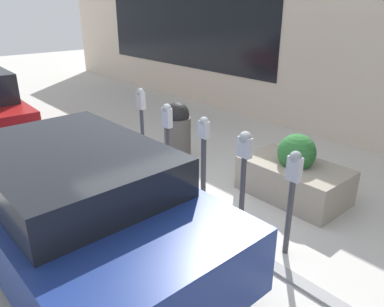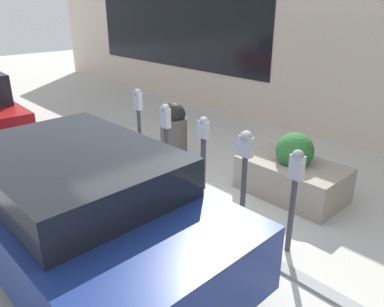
{
  "view_description": "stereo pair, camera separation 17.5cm",
  "coord_description": "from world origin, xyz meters",
  "px_view_note": "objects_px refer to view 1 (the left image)",
  "views": [
    {
      "loc": [
        -3.68,
        3.11,
        2.87
      ],
      "look_at": [
        0.0,
        -0.08,
        0.9
      ],
      "focal_mm": 35.0,
      "sensor_mm": 36.0,
      "label": 1
    },
    {
      "loc": [
        -3.56,
        3.24,
        2.87
      ],
      "look_at": [
        0.0,
        -0.08,
        0.9
      ],
      "focal_mm": 35.0,
      "sensor_mm": 36.0,
      "label": 2
    }
  ],
  "objects_px": {
    "parking_meter_nearest": "(292,187)",
    "parking_meter_fourth": "(167,131)",
    "parking_meter_second": "(244,162)",
    "parked_car_middle": "(68,198)",
    "parking_meter_farthest": "(142,117)",
    "planter_box": "(294,175)",
    "trash_bin": "(177,131)",
    "parking_meter_middle": "(204,152)"
  },
  "relations": [
    {
      "from": "parking_meter_nearest",
      "to": "parking_meter_fourth",
      "type": "xyz_separation_m",
      "value": [
        2.31,
        0.03,
        0.09
      ]
    },
    {
      "from": "parking_meter_farthest",
      "to": "planter_box",
      "type": "distance_m",
      "value": 2.7
    },
    {
      "from": "parked_car_middle",
      "to": "parking_meter_farthest",
      "type": "bearing_deg",
      "value": -55.86
    },
    {
      "from": "parking_meter_middle",
      "to": "trash_bin",
      "type": "relative_size",
      "value": 1.24
    },
    {
      "from": "parking_meter_middle",
      "to": "planter_box",
      "type": "relative_size",
      "value": 0.87
    },
    {
      "from": "planter_box",
      "to": "parked_car_middle",
      "type": "xyz_separation_m",
      "value": [
        0.9,
        3.23,
        0.39
      ]
    },
    {
      "from": "parking_meter_middle",
      "to": "parking_meter_fourth",
      "type": "relative_size",
      "value": 0.97
    },
    {
      "from": "parking_meter_nearest",
      "to": "trash_bin",
      "type": "xyz_separation_m",
      "value": [
        3.22,
        -0.89,
        -0.34
      ]
    },
    {
      "from": "planter_box",
      "to": "parking_meter_farthest",
      "type": "bearing_deg",
      "value": 29.11
    },
    {
      "from": "parking_meter_nearest",
      "to": "parked_car_middle",
      "type": "xyz_separation_m",
      "value": [
        1.7,
        1.95,
        -0.14
      ]
    },
    {
      "from": "parking_meter_middle",
      "to": "parking_meter_fourth",
      "type": "bearing_deg",
      "value": 3.62
    },
    {
      "from": "parking_meter_second",
      "to": "parked_car_middle",
      "type": "height_order",
      "value": "parked_car_middle"
    },
    {
      "from": "parking_meter_nearest",
      "to": "planter_box",
      "type": "relative_size",
      "value": 0.84
    },
    {
      "from": "parking_meter_second",
      "to": "parking_meter_middle",
      "type": "distance_m",
      "value": 0.76
    },
    {
      "from": "parking_meter_second",
      "to": "parking_meter_fourth",
      "type": "bearing_deg",
      "value": 2.17
    },
    {
      "from": "parking_meter_middle",
      "to": "trash_bin",
      "type": "bearing_deg",
      "value": -27.35
    },
    {
      "from": "parking_meter_fourth",
      "to": "trash_bin",
      "type": "height_order",
      "value": "parking_meter_fourth"
    },
    {
      "from": "planter_box",
      "to": "parking_meter_nearest",
      "type": "bearing_deg",
      "value": 122.09
    },
    {
      "from": "parking_meter_nearest",
      "to": "parking_meter_farthest",
      "type": "relative_size",
      "value": 0.87
    },
    {
      "from": "parking_meter_second",
      "to": "parked_car_middle",
      "type": "bearing_deg",
      "value": 64.66
    },
    {
      "from": "parking_meter_farthest",
      "to": "parked_car_middle",
      "type": "xyz_separation_m",
      "value": [
        -1.38,
        1.96,
        -0.29
      ]
    },
    {
      "from": "parking_meter_middle",
      "to": "parking_meter_fourth",
      "type": "height_order",
      "value": "parking_meter_fourth"
    },
    {
      "from": "parking_meter_second",
      "to": "parked_car_middle",
      "type": "xyz_separation_m",
      "value": [
        0.94,
        1.98,
        -0.2
      ]
    },
    {
      "from": "parking_meter_farthest",
      "to": "parking_meter_second",
      "type": "bearing_deg",
      "value": -179.47
    },
    {
      "from": "planter_box",
      "to": "trash_bin",
      "type": "relative_size",
      "value": 1.43
    },
    {
      "from": "parking_meter_fourth",
      "to": "parked_car_middle",
      "type": "relative_size",
      "value": 0.32
    },
    {
      "from": "parking_meter_fourth",
      "to": "parked_car_middle",
      "type": "bearing_deg",
      "value": 107.49
    },
    {
      "from": "parking_meter_fourth",
      "to": "parking_meter_farthest",
      "type": "xyz_separation_m",
      "value": [
        0.77,
        -0.04,
        0.06
      ]
    },
    {
      "from": "parking_meter_fourth",
      "to": "parked_car_middle",
      "type": "distance_m",
      "value": 2.03
    },
    {
      "from": "parking_meter_farthest",
      "to": "planter_box",
      "type": "bearing_deg",
      "value": -150.89
    },
    {
      "from": "parking_meter_nearest",
      "to": "parking_meter_second",
      "type": "distance_m",
      "value": 0.77
    },
    {
      "from": "parking_meter_farthest",
      "to": "planter_box",
      "type": "xyz_separation_m",
      "value": [
        -2.28,
        -1.27,
        -0.68
      ]
    },
    {
      "from": "parked_car_middle",
      "to": "trash_bin",
      "type": "xyz_separation_m",
      "value": [
        1.52,
        -2.85,
        -0.2
      ]
    },
    {
      "from": "parking_meter_fourth",
      "to": "parking_meter_farthest",
      "type": "bearing_deg",
      "value": -2.75
    },
    {
      "from": "parking_meter_second",
      "to": "parking_meter_middle",
      "type": "bearing_deg",
      "value": 0.67
    },
    {
      "from": "parking_meter_fourth",
      "to": "trash_bin",
      "type": "bearing_deg",
      "value": -45.44
    },
    {
      "from": "parked_car_middle",
      "to": "planter_box",
      "type": "bearing_deg",
      "value": -106.62
    },
    {
      "from": "parking_meter_farthest",
      "to": "parked_car_middle",
      "type": "bearing_deg",
      "value": 125.13
    },
    {
      "from": "parking_meter_middle",
      "to": "parking_meter_farthest",
      "type": "height_order",
      "value": "parking_meter_farthest"
    },
    {
      "from": "parking_meter_nearest",
      "to": "parking_meter_farthest",
      "type": "height_order",
      "value": "parking_meter_farthest"
    },
    {
      "from": "parking_meter_nearest",
      "to": "parking_meter_middle",
      "type": "bearing_deg",
      "value": -0.64
    },
    {
      "from": "parking_meter_nearest",
      "to": "parking_meter_second",
      "type": "height_order",
      "value": "parking_meter_second"
    }
  ]
}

